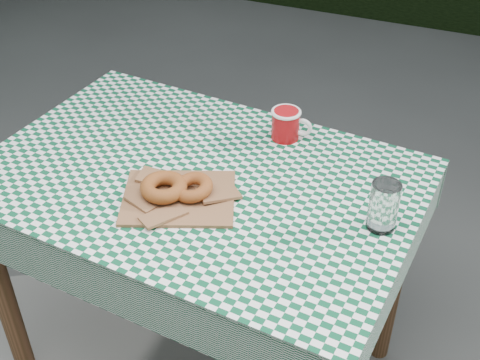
# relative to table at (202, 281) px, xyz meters

# --- Properties ---
(ground) EXTENTS (60.00, 60.00, 0.00)m
(ground) POSITION_rel_table_xyz_m (-0.12, 0.20, -0.38)
(ground) COLOR #4C4C48
(ground) RESTS_ON ground
(table) EXTENTS (1.15, 0.82, 0.75)m
(table) POSITION_rel_table_xyz_m (0.00, 0.00, 0.00)
(table) COLOR #56351D
(table) RESTS_ON ground
(tablecloth) EXTENTS (1.17, 0.84, 0.01)m
(tablecloth) POSITION_rel_table_xyz_m (0.00, 0.00, 0.38)
(tablecloth) COLOR #0A4629
(tablecloth) RESTS_ON table
(paper_bag) EXTENTS (0.33, 0.30, 0.01)m
(paper_bag) POSITION_rel_table_xyz_m (0.00, -0.10, 0.39)
(paper_bag) COLOR #8D5D3D
(paper_bag) RESTS_ON tablecloth
(bagel_front) EXTENTS (0.15, 0.15, 0.04)m
(bagel_front) POSITION_rel_table_xyz_m (-0.03, -0.11, 0.41)
(bagel_front) COLOR brown
(bagel_front) RESTS_ON paper_bag
(bagel_back) EXTENTS (0.14, 0.14, 0.03)m
(bagel_back) POSITION_rel_table_xyz_m (0.03, -0.08, 0.41)
(bagel_back) COLOR brown
(bagel_back) RESTS_ON paper_bag
(coffee_mug) EXTENTS (0.16, 0.16, 0.09)m
(coffee_mug) POSITION_rel_table_xyz_m (0.15, 0.26, 0.42)
(coffee_mug) COLOR #A40A0E
(coffee_mug) RESTS_ON tablecloth
(drinking_glass) EXTENTS (0.08, 0.08, 0.12)m
(drinking_glass) POSITION_rel_table_xyz_m (0.48, -0.01, 0.44)
(drinking_glass) COLOR white
(drinking_glass) RESTS_ON tablecloth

